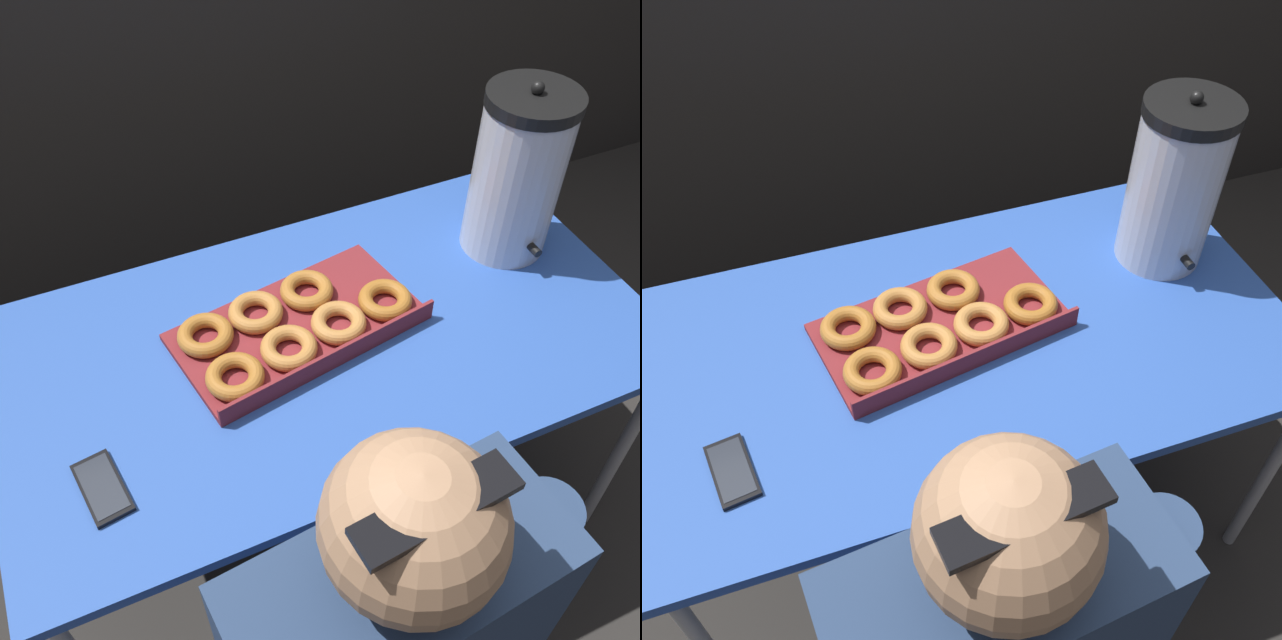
{
  "view_description": "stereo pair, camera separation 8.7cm",
  "coord_description": "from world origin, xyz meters",
  "views": [
    {
      "loc": [
        -0.43,
        -0.93,
        1.88
      ],
      "look_at": [
        -0.01,
        0.0,
        0.79
      ],
      "focal_mm": 40.0,
      "sensor_mm": 36.0,
      "label": 1
    },
    {
      "loc": [
        -0.35,
        -0.96,
        1.88
      ],
      "look_at": [
        -0.01,
        0.0,
        0.79
      ],
      "focal_mm": 40.0,
      "sensor_mm": 36.0,
      "label": 2
    }
  ],
  "objects": [
    {
      "name": "folding_table",
      "position": [
        0.0,
        0.0,
        0.69
      ],
      "size": [
        1.41,
        0.77,
        0.73
      ],
      "color": "#2D56B2",
      "rests_on": "ground"
    },
    {
      "name": "coffee_urn",
      "position": [
        0.52,
        0.11,
        0.93
      ],
      "size": [
        0.21,
        0.23,
        0.43
      ],
      "color": "silver",
      "rests_on": "folding_table"
    },
    {
      "name": "ground_plane",
      "position": [
        0.0,
        0.0,
        0.0
      ],
      "size": [
        12.0,
        12.0,
        0.0
      ],
      "primitive_type": "plane",
      "color": "#2D2B28"
    },
    {
      "name": "cell_phone",
      "position": [
        -0.52,
        -0.17,
        0.74
      ],
      "size": [
        0.09,
        0.15,
        0.01
      ],
      "rotation": [
        0.0,
        0.0,
        0.15
      ],
      "color": "black",
      "rests_on": "folding_table"
    },
    {
      "name": "donut_box",
      "position": [
        -0.06,
        0.04,
        0.75
      ],
      "size": [
        0.57,
        0.36,
        0.05
      ],
      "rotation": [
        0.0,
        0.0,
        0.17
      ],
      "color": "maroon",
      "rests_on": "folding_table"
    }
  ]
}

